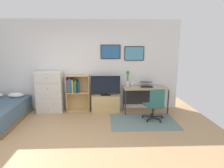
{
  "coord_description": "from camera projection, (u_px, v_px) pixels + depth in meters",
  "views": [
    {
      "loc": [
        0.79,
        -3.47,
        1.94
      ],
      "look_at": [
        0.99,
        1.5,
        0.96
      ],
      "focal_mm": 31.16,
      "sensor_mm": 36.0,
      "label": 1
    }
  ],
  "objects": [
    {
      "name": "laptop",
      "position": [
        146.0,
        84.0,
        5.8
      ],
      "size": [
        0.38,
        0.41,
        0.16
      ],
      "rotation": [
        0.0,
        0.0,
        -0.08
      ],
      "color": "#333338",
      "rests_on": "desk"
    },
    {
      "name": "wine_glass",
      "position": [
        133.0,
        83.0,
        5.64
      ],
      "size": [
        0.07,
        0.07,
        0.18
      ],
      "color": "silver",
      "rests_on": "desk"
    },
    {
      "name": "television",
      "position": [
        106.0,
        86.0,
        5.73
      ],
      "size": [
        0.86,
        0.16,
        0.58
      ],
      "color": "black",
      "rests_on": "tv_stand"
    },
    {
      "name": "office_chair",
      "position": [
        155.0,
        104.0,
        5.04
      ],
      "size": [
        0.58,
        0.57,
        0.86
      ],
      "rotation": [
        0.0,
        0.0,
        0.2
      ],
      "color": "#232326",
      "rests_on": "ground_plane"
    },
    {
      "name": "bamboo_vase",
      "position": [
        128.0,
        77.0,
        5.81
      ],
      "size": [
        0.1,
        0.11,
        0.47
      ],
      "color": "silver",
      "rests_on": "desk"
    },
    {
      "name": "wall_back_with_posters",
      "position": [
        78.0,
        65.0,
        5.86
      ],
      "size": [
        6.12,
        0.09,
        2.7
      ],
      "color": "white",
      "rests_on": "ground_plane"
    },
    {
      "name": "area_rug",
      "position": [
        143.0,
        121.0,
        5.06
      ],
      "size": [
        1.7,
        1.2,
        0.01
      ],
      "primitive_type": "cube",
      "color": "slate",
      "rests_on": "ground_plane"
    },
    {
      "name": "bookshelf",
      "position": [
        76.0,
        90.0,
        5.79
      ],
      "size": [
        0.68,
        0.3,
        1.08
      ],
      "color": "tan",
      "rests_on": "ground_plane"
    },
    {
      "name": "tv_stand",
      "position": [
        106.0,
        103.0,
        5.86
      ],
      "size": [
        0.83,
        0.41,
        0.49
      ],
      "color": "tan",
      "rests_on": "ground_plane"
    },
    {
      "name": "ground_plane",
      "position": [
        64.0,
        148.0,
        3.74
      ],
      "size": [
        7.2,
        7.2,
        0.0
      ],
      "primitive_type": "plane",
      "color": "tan"
    },
    {
      "name": "computer_mouse",
      "position": [
        156.0,
        87.0,
        5.69
      ],
      "size": [
        0.06,
        0.1,
        0.03
      ],
      "primitive_type": "ellipsoid",
      "color": "silver",
      "rests_on": "desk"
    },
    {
      "name": "dresser",
      "position": [
        50.0,
        92.0,
        5.71
      ],
      "size": [
        0.74,
        0.46,
        1.21
      ],
      "color": "silver",
      "rests_on": "ground_plane"
    },
    {
      "name": "desk",
      "position": [
        145.0,
        91.0,
        5.81
      ],
      "size": [
        1.28,
        0.6,
        0.74
      ],
      "color": "tan",
      "rests_on": "ground_plane"
    }
  ]
}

